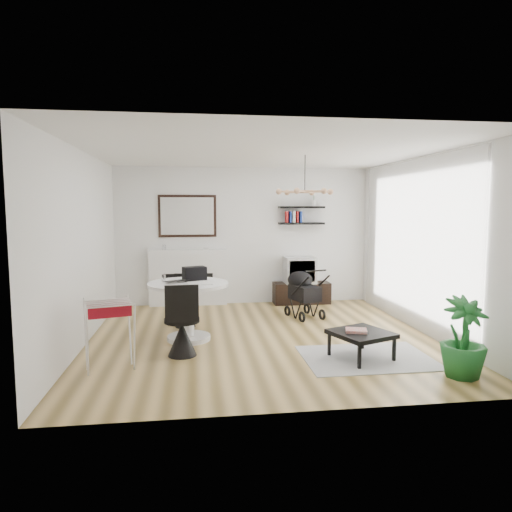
{
  "coord_description": "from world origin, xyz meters",
  "views": [
    {
      "loc": [
        -0.96,
        -6.51,
        1.9
      ],
      "look_at": [
        -0.03,
        0.4,
        1.17
      ],
      "focal_mm": 32.0,
      "sensor_mm": 36.0,
      "label": 1
    }
  ],
  "objects": [
    {
      "name": "stroller",
      "position": [
        0.91,
        1.18,
        0.38
      ],
      "size": [
        0.63,
        0.8,
        0.89
      ],
      "rotation": [
        0.0,
        0.0,
        0.3
      ],
      "color": "black",
      "rests_on": "floor"
    },
    {
      "name": "wall_back",
      "position": [
        0.0,
        2.5,
        1.35
      ],
      "size": [
        5.0,
        0.0,
        5.0
      ],
      "primitive_type": "plane",
      "rotation": [
        1.57,
        0.0,
        0.0
      ],
      "color": "white",
      "rests_on": "floor"
    },
    {
      "name": "fireplace",
      "position": [
        -1.1,
        2.42,
        0.69
      ],
      "size": [
        1.5,
        0.17,
        2.16
      ],
      "color": "white",
      "rests_on": "floor"
    },
    {
      "name": "chair_far",
      "position": [
        -1.13,
        0.79,
        0.27
      ],
      "size": [
        0.4,
        0.41,
        0.84
      ],
      "rotation": [
        0.0,
        0.0,
        -0.06
      ],
      "color": "black",
      "rests_on": "floor"
    },
    {
      "name": "dining_table",
      "position": [
        -1.07,
        0.02,
        0.56
      ],
      "size": [
        1.15,
        1.15,
        0.84
      ],
      "color": "white",
      "rests_on": "floor"
    },
    {
      "name": "drinking_glass",
      "position": [
        -1.42,
        0.15,
        0.89
      ],
      "size": [
        0.06,
        0.06,
        0.1
      ],
      "primitive_type": "cylinder",
      "color": "white",
      "rests_on": "dining_table"
    },
    {
      "name": "shelf_upper",
      "position": [
        1.14,
        2.37,
        1.92
      ],
      "size": [
        0.9,
        0.25,
        0.04
      ],
      "primitive_type": "cube",
      "color": "black",
      "rests_on": "wall_back"
    },
    {
      "name": "laptop",
      "position": [
        -1.19,
        -0.02,
        0.86
      ],
      "size": [
        0.44,
        0.4,
        0.03
      ],
      "primitive_type": "imported",
      "rotation": [
        0.0,
        0.0,
        0.6
      ],
      "color": "black",
      "rests_on": "dining_table"
    },
    {
      "name": "sheer_curtain",
      "position": [
        2.4,
        0.2,
        1.35
      ],
      "size": [
        0.04,
        3.6,
        2.6
      ],
      "primitive_type": "cube",
      "color": "white",
      "rests_on": "wall_right"
    },
    {
      "name": "wall_right",
      "position": [
        2.5,
        0.0,
        1.35
      ],
      "size": [
        0.0,
        5.0,
        5.0
      ],
      "primitive_type": "plane",
      "rotation": [
        1.57,
        0.0,
        -1.57
      ],
      "color": "white",
      "rests_on": "floor"
    },
    {
      "name": "potted_plant",
      "position": [
        2.02,
        -1.86,
        0.46
      ],
      "size": [
        0.58,
        0.58,
        0.91
      ],
      "primitive_type": "imported",
      "rotation": [
        0.0,
        0.0,
        0.14
      ],
      "color": "#1C6326",
      "rests_on": "floor"
    },
    {
      "name": "wall_left",
      "position": [
        -2.5,
        0.0,
        1.35
      ],
      "size": [
        0.0,
        5.0,
        5.0
      ],
      "primitive_type": "plane",
      "rotation": [
        1.57,
        0.0,
        1.57
      ],
      "color": "white",
      "rests_on": "floor"
    },
    {
      "name": "magazines",
      "position": [
        1.04,
        -1.12,
        0.37
      ],
      "size": [
        0.31,
        0.27,
        0.04
      ],
      "primitive_type": "cube",
      "rotation": [
        0.0,
        0.0,
        -0.28
      ],
      "color": "#BE3E2F",
      "rests_on": "coffee_table"
    },
    {
      "name": "chair_near",
      "position": [
        -1.14,
        -0.7,
        0.3
      ],
      "size": [
        0.46,
        0.47,
        0.96
      ],
      "rotation": [
        0.0,
        0.0,
        3.19
      ],
      "color": "black",
      "rests_on": "floor"
    },
    {
      "name": "coffee_table",
      "position": [
        1.11,
        -1.11,
        0.31
      ],
      "size": [
        0.86,
        0.86,
        0.34
      ],
      "rotation": [
        0.0,
        0.0,
        0.38
      ],
      "color": "black",
      "rests_on": "rug"
    },
    {
      "name": "crt_tv",
      "position": [
        1.09,
        2.29,
        0.68
      ],
      "size": [
        0.6,
        0.52,
        0.52
      ],
      "color": "#BDBEC0",
      "rests_on": "tv_console"
    },
    {
      "name": "rug",
      "position": [
        1.19,
        -1.1,
        0.01
      ],
      "size": [
        1.62,
        1.17,
        0.01
      ],
      "primitive_type": "cube",
      "color": "#A3A3A3",
      "rests_on": "floor"
    },
    {
      "name": "drying_rack",
      "position": [
        -1.97,
        -1.1,
        0.43
      ],
      "size": [
        0.66,
        0.64,
        0.82
      ],
      "rotation": [
        0.0,
        0.0,
        0.27
      ],
      "color": "white",
      "rests_on": "floor"
    },
    {
      "name": "shelf_lower",
      "position": [
        1.14,
        2.37,
        1.6
      ],
      "size": [
        0.9,
        0.25,
        0.04
      ],
      "primitive_type": "cube",
      "color": "black",
      "rests_on": "wall_back"
    },
    {
      "name": "tv_console",
      "position": [
        1.14,
        2.29,
        0.21
      ],
      "size": [
        1.12,
        0.39,
        0.42
      ],
      "primitive_type": "cube",
      "color": "black",
      "rests_on": "floor"
    },
    {
      "name": "pendant_lamp",
      "position": [
        0.7,
        0.3,
        2.15
      ],
      "size": [
        0.9,
        0.9,
        0.1
      ],
      "primitive_type": null,
      "color": "tan",
      "rests_on": "ceiling"
    },
    {
      "name": "floor",
      "position": [
        0.0,
        0.0,
        0.0
      ],
      "size": [
        5.0,
        5.0,
        0.0
      ],
      "primitive_type": "plane",
      "color": "brown",
      "rests_on": "ground"
    },
    {
      "name": "black_bag",
      "position": [
        -0.97,
        0.24,
        0.94
      ],
      "size": [
        0.37,
        0.29,
        0.2
      ],
      "primitive_type": "cube",
      "rotation": [
        0.0,
        0.0,
        0.32
      ],
      "color": "black",
      "rests_on": "dining_table"
    },
    {
      "name": "ceiling",
      "position": [
        0.0,
        0.0,
        2.7
      ],
      "size": [
        5.0,
        5.0,
        0.0
      ],
      "primitive_type": "plane",
      "color": "white",
      "rests_on": "wall_back"
    },
    {
      "name": "newspaper",
      "position": [
        -0.9,
        -0.11,
        0.85
      ],
      "size": [
        0.37,
        0.33,
        0.01
      ],
      "primitive_type": "cube",
      "rotation": [
        0.0,
        0.0,
        0.18
      ],
      "color": "silver",
      "rests_on": "dining_table"
    }
  ]
}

